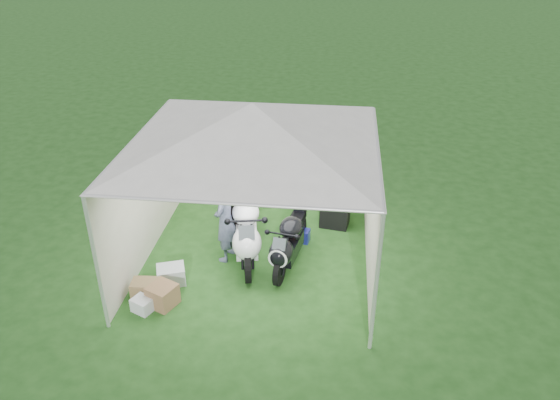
# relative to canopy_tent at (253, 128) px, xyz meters

# --- Properties ---
(ground) EXTENTS (80.00, 80.00, 0.00)m
(ground) POSITION_rel_canopy_tent_xyz_m (0.00, -0.03, -2.58)
(ground) COLOR #1B4515
(ground) RESTS_ON ground
(canopy_tent) EXTENTS (5.66, 5.66, 3.00)m
(canopy_tent) POSITION_rel_canopy_tent_xyz_m (0.00, 0.00, 0.00)
(canopy_tent) COLOR silver
(canopy_tent) RESTS_ON ground
(motorcycle_white) EXTENTS (0.76, 2.21, 1.10)m
(motorcycle_white) POSITION_rel_canopy_tent_xyz_m (-0.18, 0.03, -1.96)
(motorcycle_white) COLOR black
(motorcycle_white) RESTS_ON ground
(motorcycle_black) EXTENTS (0.61, 1.84, 0.91)m
(motorcycle_black) POSITION_rel_canopy_tent_xyz_m (0.60, -0.12, -2.07)
(motorcycle_black) COLOR black
(motorcycle_black) RESTS_ON ground
(paddock_stand) EXTENTS (0.37, 0.27, 0.26)m
(paddock_stand) POSITION_rel_canopy_tent_xyz_m (0.75, 0.71, -2.45)
(paddock_stand) COLOR #292DC2
(paddock_stand) RESTS_ON ground
(person_dark_jacket) EXTENTS (0.98, 0.86, 1.69)m
(person_dark_jacket) POSITION_rel_canopy_tent_xyz_m (-0.46, 0.49, -1.73)
(person_dark_jacket) COLOR black
(person_dark_jacket) RESTS_ON ground
(person_blue_jacket) EXTENTS (0.51, 0.66, 1.61)m
(person_blue_jacket) POSITION_rel_canopy_tent_xyz_m (-0.54, 0.01, -1.77)
(person_blue_jacket) COLOR slate
(person_blue_jacket) RESTS_ON ground
(equipment_box) EXTENTS (0.62, 0.53, 0.55)m
(equipment_box) POSITION_rel_canopy_tent_xyz_m (1.39, 1.40, -2.30)
(equipment_box) COLOR black
(equipment_box) RESTS_ON ground
(crate_0) EXTENTS (0.56, 0.50, 0.31)m
(crate_0) POSITION_rel_canopy_tent_xyz_m (-1.35, -0.84, -2.42)
(crate_0) COLOR silver
(crate_0) RESTS_ON ground
(crate_1) EXTENTS (0.54, 0.54, 0.36)m
(crate_1) POSITION_rel_canopy_tent_xyz_m (-1.31, -1.42, -2.39)
(crate_1) COLOR brown
(crate_1) RESTS_ON ground
(crate_2) EXTENTS (0.40, 0.37, 0.23)m
(crate_2) POSITION_rel_canopy_tent_xyz_m (-1.59, -1.61, -2.46)
(crate_2) COLOR silver
(crate_2) RESTS_ON ground
(crate_3) EXTENTS (0.46, 0.35, 0.30)m
(crate_3) POSITION_rel_canopy_tent_xyz_m (-1.66, -1.25, -2.43)
(crate_3) COLOR olive
(crate_3) RESTS_ON ground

